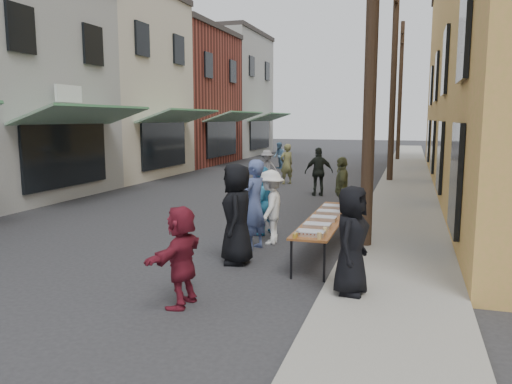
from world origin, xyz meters
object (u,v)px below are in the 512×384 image
Objects in this scene: guest_front_a at (237,214)px; server at (351,240)px; utility_pole_near at (372,33)px; guest_front_c at (260,201)px; utility_pole_mid at (393,78)px; utility_pole_far at (400,92)px; catering_tray_sausage at (311,233)px; serving_table at (326,219)px.

server is at bearing 42.72° from guest_front_a.
guest_front_c is (-2.55, 0.62, -3.68)m from utility_pole_near.
utility_pole_mid is 1.00× the size of utility_pole_far.
guest_front_a is at bearing 164.89° from catering_tray_sausage.
utility_pole_far is 24.88m from serving_table.
utility_pole_near is at bearing -90.00° from utility_pole_far.
utility_pole_near is at bearing 111.20° from guest_front_a.
utility_pole_far is at bearing 90.00° from utility_pole_mid.
utility_pole_mid and utility_pole_far have the same top height.
guest_front_a reaches higher than guest_front_c.
guest_front_a is (-1.52, 0.41, 0.18)m from catering_tray_sausage.
catering_tray_sausage is at bearing -90.00° from serving_table.
utility_pole_far is at bearing 157.60° from guest_front_a.
utility_pole_mid is at bearing -163.75° from guest_front_c.
catering_tray_sausage is (-0.76, -14.23, -3.71)m from utility_pole_mid.
serving_table is at bearing -91.78° from utility_pole_far.
guest_front_c is at bearing 168.87° from guest_front_a.
guest_front_a reaches higher than catering_tray_sausage.
guest_front_c is at bearing 45.19° from server.
utility_pole_mid is 18.00× the size of catering_tray_sausage.
utility_pole_near is 4.76m from server.
server is (0.05, -27.16, -3.56)m from utility_pole_far.
server is at bearing -89.89° from utility_pole_far.
utility_pole_far is at bearing 10.82° from server.
server is at bearing -89.09° from utility_pole_near.
server is at bearing -48.94° from catering_tray_sausage.
catering_tray_sausage is at bearing -108.87° from utility_pole_near.
utility_pole_mid is 15.58m from server.
guest_front_c is 4.59m from server.
guest_front_a is at bearing 70.79° from server.
utility_pole_near and utility_pole_far have the same top height.
utility_pole_near is 5.47× the size of guest_front_c.
utility_pole_mid is 14.44m from guest_front_a.
guest_front_c is (-0.27, 2.44, -0.15)m from guest_front_a.
catering_tray_sausage is 3.37m from guest_front_c.
catering_tray_sausage is at bearing 60.93° from guest_front_c.
guest_front_c is (-1.79, 2.85, 0.03)m from catering_tray_sausage.
guest_front_c reaches higher than serving_table.
guest_front_a is at bearing -99.38° from utility_pole_mid.
utility_pole_far reaches higher than guest_front_c.
utility_pole_mid is at bearing 10.91° from server.
serving_table is at bearing 28.18° from server.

